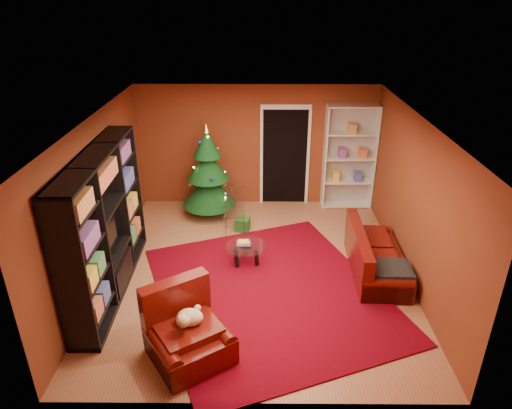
{
  "coord_description": "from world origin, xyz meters",
  "views": [
    {
      "loc": [
        0.05,
        -6.52,
        4.36
      ],
      "look_at": [
        0.0,
        0.4,
        1.05
      ],
      "focal_mm": 32.0,
      "sensor_mm": 36.0,
      "label": 1
    }
  ],
  "objects_px": {
    "gift_box_green": "(243,224)",
    "armchair": "(189,333)",
    "christmas_tree": "(208,172)",
    "sofa": "(378,252)",
    "white_bookshelf": "(349,158)",
    "coffee_table": "(246,254)",
    "acrylic_chair": "(235,213)",
    "rug": "(270,292)",
    "media_unit": "(104,225)",
    "dog": "(190,317)",
    "gift_box_red": "(202,201)"
  },
  "relations": [
    {
      "from": "coffee_table",
      "to": "christmas_tree",
      "type": "bearing_deg",
      "value": 113.24
    },
    {
      "from": "white_bookshelf",
      "to": "dog",
      "type": "height_order",
      "value": "white_bookshelf"
    },
    {
      "from": "media_unit",
      "to": "white_bookshelf",
      "type": "relative_size",
      "value": 1.28
    },
    {
      "from": "acrylic_chair",
      "to": "dog",
      "type": "bearing_deg",
      "value": -99.26
    },
    {
      "from": "rug",
      "to": "acrylic_chair",
      "type": "distance_m",
      "value": 2.11
    },
    {
      "from": "armchair",
      "to": "acrylic_chair",
      "type": "height_order",
      "value": "acrylic_chair"
    },
    {
      "from": "media_unit",
      "to": "gift_box_red",
      "type": "bearing_deg",
      "value": 69.66
    },
    {
      "from": "coffee_table",
      "to": "armchair",
      "type": "bearing_deg",
      "value": -106.72
    },
    {
      "from": "christmas_tree",
      "to": "rug",
      "type": "bearing_deg",
      "value": -66.2
    },
    {
      "from": "gift_box_red",
      "to": "coffee_table",
      "type": "distance_m",
      "value": 2.56
    },
    {
      "from": "media_unit",
      "to": "acrylic_chair",
      "type": "bearing_deg",
      "value": 43.75
    },
    {
      "from": "rug",
      "to": "dog",
      "type": "height_order",
      "value": "dog"
    },
    {
      "from": "white_bookshelf",
      "to": "coffee_table",
      "type": "xyz_separation_m",
      "value": [
        -2.12,
        -2.37,
        -0.92
      ]
    },
    {
      "from": "rug",
      "to": "sofa",
      "type": "distance_m",
      "value": 1.93
    },
    {
      "from": "rug",
      "to": "white_bookshelf",
      "type": "distance_m",
      "value": 3.79
    },
    {
      "from": "sofa",
      "to": "christmas_tree",
      "type": "bearing_deg",
      "value": 56.23
    },
    {
      "from": "gift_box_green",
      "to": "christmas_tree",
      "type": "bearing_deg",
      "value": 135.81
    },
    {
      "from": "coffee_table",
      "to": "acrylic_chair",
      "type": "relative_size",
      "value": 0.86
    },
    {
      "from": "gift_box_red",
      "to": "acrylic_chair",
      "type": "xyz_separation_m",
      "value": [
        0.79,
        -1.2,
        0.3
      ]
    },
    {
      "from": "rug",
      "to": "sofa",
      "type": "bearing_deg",
      "value": 17.95
    },
    {
      "from": "armchair",
      "to": "coffee_table",
      "type": "height_order",
      "value": "armchair"
    },
    {
      "from": "gift_box_green",
      "to": "acrylic_chair",
      "type": "bearing_deg",
      "value": -152.61
    },
    {
      "from": "armchair",
      "to": "dog",
      "type": "xyz_separation_m",
      "value": [
        0.01,
        0.07,
        0.19
      ]
    },
    {
      "from": "white_bookshelf",
      "to": "coffee_table",
      "type": "distance_m",
      "value": 3.31
    },
    {
      "from": "christmas_tree",
      "to": "white_bookshelf",
      "type": "bearing_deg",
      "value": 8.85
    },
    {
      "from": "sofa",
      "to": "acrylic_chair",
      "type": "distance_m",
      "value": 2.81
    },
    {
      "from": "armchair",
      "to": "coffee_table",
      "type": "bearing_deg",
      "value": 39.55
    },
    {
      "from": "media_unit",
      "to": "christmas_tree",
      "type": "bearing_deg",
      "value": 62.68
    },
    {
      "from": "gift_box_red",
      "to": "dog",
      "type": "relative_size",
      "value": 0.57
    },
    {
      "from": "gift_box_red",
      "to": "white_bookshelf",
      "type": "xyz_separation_m",
      "value": [
        3.16,
        0.03,
        1.0
      ]
    },
    {
      "from": "armchair",
      "to": "media_unit",
      "type": "bearing_deg",
      "value": 99.79
    },
    {
      "from": "gift_box_green",
      "to": "armchair",
      "type": "relative_size",
      "value": 0.26
    },
    {
      "from": "rug",
      "to": "christmas_tree",
      "type": "xyz_separation_m",
      "value": [
        -1.21,
        2.74,
        0.95
      ]
    },
    {
      "from": "white_bookshelf",
      "to": "christmas_tree",
      "type": "bearing_deg",
      "value": -171.24
    },
    {
      "from": "sofa",
      "to": "coffee_table",
      "type": "distance_m",
      "value": 2.21
    },
    {
      "from": "christmas_tree",
      "to": "gift_box_green",
      "type": "height_order",
      "value": "christmas_tree"
    },
    {
      "from": "christmas_tree",
      "to": "dog",
      "type": "xyz_separation_m",
      "value": [
        0.17,
        -4.06,
        -0.37
      ]
    },
    {
      "from": "christmas_tree",
      "to": "sofa",
      "type": "distance_m",
      "value": 3.74
    },
    {
      "from": "acrylic_chair",
      "to": "christmas_tree",
      "type": "bearing_deg",
      "value": 123.89
    },
    {
      "from": "white_bookshelf",
      "to": "media_unit",
      "type": "bearing_deg",
      "value": -144.09
    },
    {
      "from": "media_unit",
      "to": "dog",
      "type": "height_order",
      "value": "media_unit"
    },
    {
      "from": "media_unit",
      "to": "dog",
      "type": "relative_size",
      "value": 7.33
    },
    {
      "from": "dog",
      "to": "coffee_table",
      "type": "distance_m",
      "value": 2.29
    },
    {
      "from": "media_unit",
      "to": "gift_box_green",
      "type": "xyz_separation_m",
      "value": [
        2.0,
        1.92,
        -0.99
      ]
    },
    {
      "from": "rug",
      "to": "white_bookshelf",
      "type": "height_order",
      "value": "white_bookshelf"
    },
    {
      "from": "sofa",
      "to": "acrylic_chair",
      "type": "bearing_deg",
      "value": 62.32
    },
    {
      "from": "media_unit",
      "to": "acrylic_chair",
      "type": "xyz_separation_m",
      "value": [
        1.85,
        1.84,
        -0.71
      ]
    },
    {
      "from": "rug",
      "to": "christmas_tree",
      "type": "bearing_deg",
      "value": 113.8
    },
    {
      "from": "christmas_tree",
      "to": "armchair",
      "type": "height_order",
      "value": "christmas_tree"
    },
    {
      "from": "coffee_table",
      "to": "acrylic_chair",
      "type": "xyz_separation_m",
      "value": [
        -0.25,
        1.14,
        0.23
      ]
    }
  ]
}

